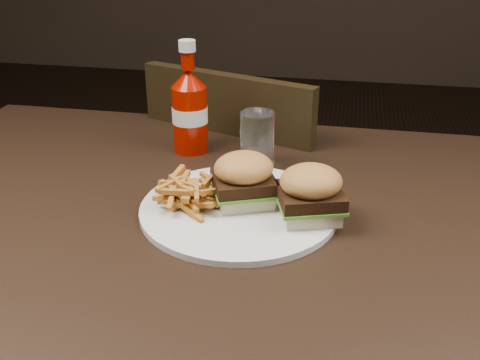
% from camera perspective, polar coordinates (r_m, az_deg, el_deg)
% --- Properties ---
extents(dining_table, '(1.20, 0.80, 0.04)m').
position_cam_1_polar(dining_table, '(0.90, -3.02, -3.67)').
color(dining_table, black).
rests_on(dining_table, ground).
extents(chair_far, '(0.53, 0.53, 0.04)m').
position_cam_1_polar(chair_far, '(1.47, 2.58, -4.51)').
color(chair_far, black).
rests_on(chair_far, ground).
extents(plate, '(0.30, 0.30, 0.01)m').
position_cam_1_polar(plate, '(0.87, -0.13, -2.96)').
color(plate, white).
rests_on(plate, dining_table).
extents(sandwich_half_a, '(0.10, 0.10, 0.02)m').
position_cam_1_polar(sandwich_half_a, '(0.87, 0.37, -1.64)').
color(sandwich_half_a, beige).
rests_on(sandwich_half_a, plate).
extents(sandwich_half_b, '(0.10, 0.10, 0.02)m').
position_cam_1_polar(sandwich_half_b, '(0.84, 7.05, -3.08)').
color(sandwich_half_b, beige).
rests_on(sandwich_half_b, plate).
extents(fries_pile, '(0.10, 0.10, 0.04)m').
position_cam_1_polar(fries_pile, '(0.86, -5.17, -1.20)').
color(fries_pile, '#AE7825').
rests_on(fries_pile, plate).
extents(ketchup_bottle, '(0.07, 0.07, 0.13)m').
position_cam_1_polar(ketchup_bottle, '(1.08, -5.09, 6.01)').
color(ketchup_bottle, '#950D00').
rests_on(ketchup_bottle, dining_table).
extents(tumbler, '(0.07, 0.07, 0.10)m').
position_cam_1_polar(tumbler, '(1.00, 1.76, 4.23)').
color(tumbler, white).
rests_on(tumbler, dining_table).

